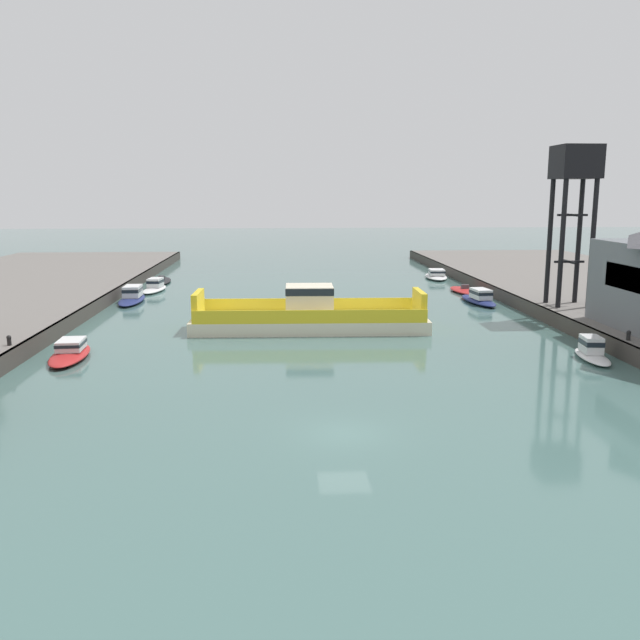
# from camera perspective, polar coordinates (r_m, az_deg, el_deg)

# --- Properties ---
(ground_plane) EXTENTS (400.00, 400.00, 0.00)m
(ground_plane) POSITION_cam_1_polar(r_m,az_deg,el_deg) (32.80, 2.07, -9.69)
(ground_plane) COLOR #476B66
(chain_ferry) EXTENTS (20.07, 6.86, 3.78)m
(chain_ferry) POSITION_cam_1_polar(r_m,az_deg,el_deg) (57.18, -0.91, 0.33)
(chain_ferry) COLOR beige
(chain_ferry) RESTS_ON ground
(moored_boat_near_left) EXTENTS (2.84, 7.20, 1.29)m
(moored_boat_near_left) POSITION_cam_1_polar(r_m,az_deg,el_deg) (50.31, -20.53, -2.56)
(moored_boat_near_left) COLOR red
(moored_boat_near_left) RESTS_ON ground
(moored_boat_near_right) EXTENTS (2.92, 7.97, 1.64)m
(moored_boat_near_right) POSITION_cam_1_polar(r_m,az_deg,el_deg) (72.68, 13.43, 1.84)
(moored_boat_near_right) COLOR navy
(moored_boat_near_right) RESTS_ON ground
(moored_boat_mid_left) EXTENTS (3.35, 8.32, 0.86)m
(moored_boat_mid_left) POSITION_cam_1_polar(r_m,az_deg,el_deg) (90.65, -13.37, 3.29)
(moored_boat_mid_left) COLOR black
(moored_boat_mid_left) RESTS_ON ground
(moored_boat_mid_right) EXTENTS (2.32, 5.48, 1.61)m
(moored_boat_mid_right) POSITION_cam_1_polar(r_m,az_deg,el_deg) (50.63, 22.18, -2.44)
(moored_boat_mid_right) COLOR white
(moored_boat_mid_right) RESTS_ON ground
(moored_boat_far_left) EXTENTS (2.64, 8.44, 1.71)m
(moored_boat_far_left) POSITION_cam_1_polar(r_m,az_deg,el_deg) (74.62, -15.73, 1.98)
(moored_boat_far_left) COLOR navy
(moored_boat_far_left) RESTS_ON ground
(moored_boat_far_right) EXTENTS (3.57, 8.07, 1.34)m
(moored_boat_far_right) POSITION_cam_1_polar(r_m,az_deg,el_deg) (93.20, 9.88, 3.80)
(moored_boat_far_right) COLOR white
(moored_boat_far_right) RESTS_ON ground
(moored_boat_upstream_a) EXTENTS (2.78, 7.04, 1.54)m
(moored_boat_upstream_a) POSITION_cam_1_polar(r_m,az_deg,el_deg) (82.19, -13.91, 2.80)
(moored_boat_upstream_a) COLOR white
(moored_boat_upstream_a) RESTS_ON ground
(moored_boat_upstream_b) EXTENTS (3.21, 7.24, 0.99)m
(moored_boat_upstream_b) POSITION_cam_1_polar(r_m,az_deg,el_deg) (80.43, 12.24, 2.47)
(moored_boat_upstream_b) COLOR red
(moored_boat_upstream_b) RESTS_ON ground
(crane_tower) EXTENTS (3.63, 3.63, 14.42)m
(crane_tower) POSITION_cam_1_polar(r_m,az_deg,el_deg) (65.34, 20.93, 11.26)
(crane_tower) COLOR black
(crane_tower) RESTS_ON quay_right
(bollard_left_far) EXTENTS (0.32, 0.32, 0.71)m
(bollard_left_far) POSITION_cam_1_polar(r_m,az_deg,el_deg) (50.01, -25.00, -1.54)
(bollard_left_far) COLOR black
(bollard_left_far) RESTS_ON quay_left
(bollard_right_far) EXTENTS (0.32, 0.32, 0.71)m
(bollard_right_far) POSITION_cam_1_polar(r_m,az_deg,el_deg) (51.72, 24.83, -1.15)
(bollard_right_far) COLOR black
(bollard_right_far) RESTS_ON quay_right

